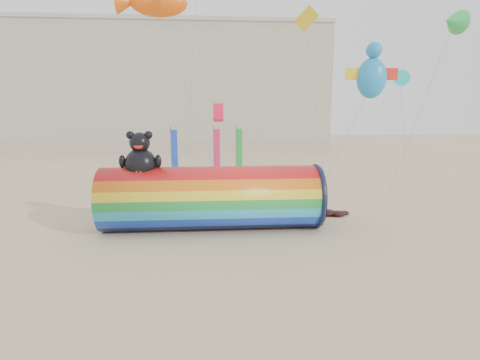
{
  "coord_description": "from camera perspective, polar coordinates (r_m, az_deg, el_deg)",
  "views": [
    {
      "loc": [
        -1.24,
        -21.4,
        6.7
      ],
      "look_at": [
        0.5,
        1.5,
        2.4
      ],
      "focal_mm": 28.0,
      "sensor_mm": 36.0,
      "label": 1
    }
  ],
  "objects": [
    {
      "name": "festival_banners",
      "position": [
        36.41,
        -4.58,
        4.17
      ],
      "size": [
        6.85,
        1.21,
        5.2
      ],
      "color": "#59595E",
      "rests_on": "ground"
    },
    {
      "name": "flying_kites",
      "position": [
        28.65,
        -1.84,
        23.32
      ],
      "size": [
        21.48,
        10.67,
        10.87
      ],
      "color": "#1D8CD4",
      "rests_on": "ground"
    },
    {
      "name": "hotel_building",
      "position": [
        68.3,
        -13.79,
        13.35
      ],
      "size": [
        60.4,
        15.4,
        20.6
      ],
      "color": "#B7AD99",
      "rests_on": "ground"
    },
    {
      "name": "windsock_assembly",
      "position": [
        21.34,
        -4.36,
        -2.47
      ],
      "size": [
        12.32,
        3.75,
        5.68
      ],
      "color": "red",
      "rests_on": "ground"
    },
    {
      "name": "ground",
      "position": [
        22.46,
        -0.99,
        -6.75
      ],
      "size": [
        160.0,
        160.0,
        0.0
      ],
      "primitive_type": "plane",
      "color": "#CCB58C",
      "rests_on": "ground"
    },
    {
      "name": "fabric_bundle",
      "position": [
        24.93,
        13.4,
        -4.87
      ],
      "size": [
        2.62,
        1.35,
        0.41
      ],
      "color": "#340D09",
      "rests_on": "ground"
    },
    {
      "name": "kite_handler",
      "position": [
        25.26,
        11.09,
        -2.96
      ],
      "size": [
        0.74,
        0.73,
        1.72
      ],
      "primitive_type": "imported",
      "rotation": [
        0.0,
        0.0,
        3.9
      ],
      "color": "slate",
      "rests_on": "ground"
    }
  ]
}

